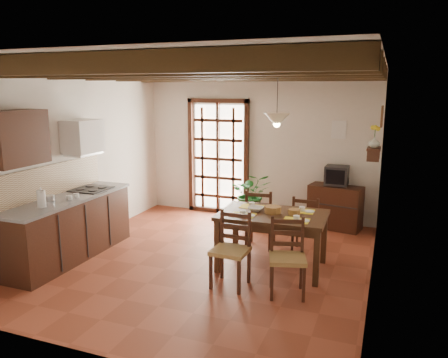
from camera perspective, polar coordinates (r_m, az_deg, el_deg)
The scene contains 25 objects.
ground_plane at distance 6.49m, azimuth -2.12°, elevation -10.61°, with size 5.00×5.00×0.00m, color brown.
room_shell at distance 6.04m, azimuth -2.25°, elevation 5.55°, with size 4.52×5.02×2.81m.
ceiling_beams at distance 6.01m, azimuth -2.31°, elevation 13.86°, with size 4.50×4.34×0.20m.
french_door at distance 8.67m, azimuth -0.76°, elevation 3.15°, with size 1.26×0.11×2.32m.
kitchen_counter at distance 6.84m, azimuth -19.55°, elevation -5.91°, with size 0.64×2.25×1.38m.
upper_cabinet at distance 6.15m, azimuth -25.49°, elevation 4.86°, with size 0.35×0.80×0.70m, color #341A10.
range_hood at distance 7.06m, azimuth -17.97°, elevation 5.21°, with size 0.38×0.60×0.54m.
counter_items at distance 6.78m, azimuth -19.34°, elevation -1.78°, with size 0.50×1.43×0.25m.
dining_table at distance 6.07m, azimuth 6.37°, elevation -5.38°, with size 1.48×0.97×0.79m.
chair_near_left at distance 5.62m, azimuth 0.87°, elevation -10.96°, with size 0.45×0.43×0.95m.
chair_near_right at distance 5.45m, azimuth 8.24°, elevation -11.86°, with size 0.53×0.51×0.94m.
chair_far_left at distance 6.96m, azimuth 4.76°, elevation -6.49°, with size 0.46×0.44×0.95m.
chair_far_right at distance 6.83m, azimuth 10.70°, elevation -7.14°, with size 0.42×0.40×0.90m.
table_setting at distance 6.02m, azimuth 6.40°, elevation -3.86°, with size 1.06×0.71×0.10m.
table_bowl at distance 6.14m, azimuth 4.14°, elevation -3.89°, with size 0.22×0.22×0.05m, color white.
sideboard at distance 8.06m, azimuth 14.30°, elevation -3.58°, with size 0.92×0.41×0.78m, color #341A10.
crt_tv at distance 7.93m, azimuth 14.51°, elevation 0.46°, with size 0.40×0.38×0.34m.
fuse_box at distance 8.08m, azimuth 14.77°, elevation 6.25°, with size 0.25×0.03×0.32m, color white.
plant_pot at distance 8.16m, azimuth 3.55°, elevation -5.10°, with size 0.37×0.37×0.23m, color maroon.
potted_plant at distance 8.04m, azimuth 3.59°, elevation -1.95°, with size 1.83×1.57×2.04m, color #144C19.
wall_shelf at distance 7.19m, azimuth 18.97°, elevation 3.46°, with size 0.20×0.42×0.20m.
shelf_vase at distance 7.17m, azimuth 19.04°, elevation 4.56°, with size 0.15×0.15×0.15m, color #B2BFB2.
shelf_flowers at distance 7.15m, azimuth 19.15°, elevation 6.21°, with size 0.14×0.14×0.36m.
framed_picture at distance 7.14m, azimuth 19.93°, elevation 7.69°, with size 0.03×0.32×0.32m.
pendant_lamp at distance 5.91m, azimuth 6.92°, elevation 7.89°, with size 0.36×0.36×0.84m.
Camera 1 is at (2.35, -5.53, 2.46)m, focal length 35.00 mm.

